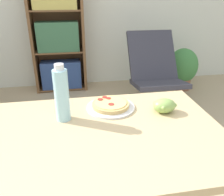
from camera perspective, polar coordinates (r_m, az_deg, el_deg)
name	(u,v)px	position (r m, az deg, el deg)	size (l,w,h in m)	color
dining_table	(83,154)	(1.11, -7.07, -13.28)	(1.27, 0.76, 0.77)	#D1B27F
pizza_on_plate	(111,105)	(1.24, -0.34, -1.81)	(0.25, 0.25, 0.04)	white
grape_bunch	(164,106)	(1.22, 12.47, -1.86)	(0.12, 0.10, 0.07)	#93BC5B
drink_bottle	(62,95)	(1.11, -12.02, 0.80)	(0.07, 0.07, 0.27)	#A3DBEA
lounge_chair_far	(154,85)	(2.88, 10.18, 2.98)	(0.58, 0.77, 0.88)	black
bookshelf	(58,35)	(3.38, -12.88, 14.64)	(0.70, 0.32, 1.64)	brown
potted_plant_floor	(182,68)	(3.56, 16.55, 6.85)	(0.44, 0.37, 0.59)	#8E5B42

